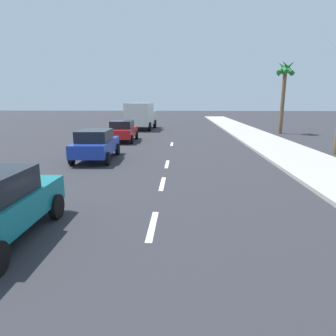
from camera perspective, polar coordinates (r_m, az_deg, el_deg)
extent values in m
plane|color=#2D2D33|center=(15.69, 0.10, 1.96)|extent=(160.00, 160.00, 0.00)
cube|color=#B2ADA3|center=(18.70, 22.17, 3.00)|extent=(3.60, 80.00, 0.14)
cube|color=white|center=(7.30, -3.06, -11.19)|extent=(0.16, 1.80, 0.01)
cube|color=white|center=(10.82, -1.10, -3.08)|extent=(0.16, 1.80, 0.01)
cube|color=white|center=(14.16, -0.19, 0.78)|extent=(0.16, 1.80, 0.01)
cube|color=white|center=(20.87, 0.75, 4.72)|extent=(0.16, 1.80, 0.01)
cylinder|color=black|center=(8.15, -21.02, -7.05)|extent=(0.19, 0.64, 0.64)
cube|color=#1E389E|center=(15.63, -13.89, 4.11)|extent=(1.89, 4.15, 0.64)
cube|color=black|center=(15.36, -14.19, 6.20)|extent=(1.60, 2.19, 0.56)
cylinder|color=black|center=(17.23, -15.49, 3.56)|extent=(0.21, 0.65, 0.64)
cylinder|color=black|center=(16.85, -9.85, 3.64)|extent=(0.21, 0.65, 0.64)
cylinder|color=black|center=(14.62, -18.37, 1.76)|extent=(0.21, 0.65, 0.64)
cylinder|color=black|center=(14.17, -11.78, 1.81)|extent=(0.21, 0.65, 0.64)
cube|color=red|center=(22.56, -8.82, 6.94)|extent=(1.82, 4.14, 0.64)
cube|color=black|center=(22.31, -8.96, 8.42)|extent=(1.57, 2.17, 0.56)
cylinder|color=black|center=(24.12, -10.24, 6.39)|extent=(0.20, 0.64, 0.64)
cylinder|color=black|center=(23.84, -6.16, 6.44)|extent=(0.20, 0.64, 0.64)
cylinder|color=black|center=(21.42, -11.71, 5.52)|extent=(0.20, 0.64, 0.64)
cylinder|color=black|center=(21.10, -7.12, 5.58)|extent=(0.20, 0.64, 0.64)
cube|color=beige|center=(34.16, -4.61, 9.90)|extent=(2.51, 2.45, 1.40)
cube|color=silver|center=(31.20, -5.59, 10.42)|extent=(2.60, 4.27, 2.30)
cylinder|color=black|center=(34.31, -6.62, 8.61)|extent=(0.32, 0.91, 0.90)
cylinder|color=black|center=(33.89, -2.61, 8.63)|extent=(0.32, 0.91, 0.90)
cylinder|color=black|center=(30.52, -8.15, 8.04)|extent=(0.32, 0.91, 0.90)
cylinder|color=black|center=(30.05, -3.65, 8.07)|extent=(0.32, 0.91, 0.90)
cylinder|color=brown|center=(29.73, 21.55, 12.20)|extent=(0.35, 0.35, 6.12)
cone|color=#1E6B28|center=(30.00, 22.47, 17.71)|extent=(0.67, 1.84, 1.21)
cone|color=#1E6B28|center=(30.12, 22.14, 17.71)|extent=(1.64, 1.29, 1.49)
cone|color=#1E6B28|center=(30.01, 21.60, 17.77)|extent=(1.53, 1.48, 1.45)
cone|color=#1E6B28|center=(29.77, 21.58, 17.82)|extent=(0.62, 1.80, 1.31)
cone|color=#1E6B28|center=(29.64, 21.88, 17.82)|extent=(1.41, 1.22, 1.42)
cone|color=#1E6B28|center=(29.69, 22.38, 17.77)|extent=(1.65, 1.07, 1.52)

